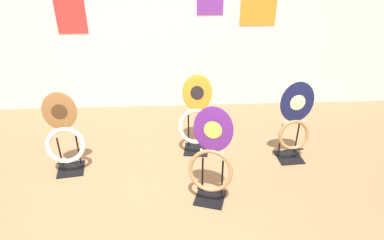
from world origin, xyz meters
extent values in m
plane|color=#8E6642|center=(0.00, 0.00, 0.00)|extent=(14.00, 14.00, 0.00)
cube|color=silver|center=(0.00, 2.50, 1.30)|extent=(8.00, 0.06, 2.60)
cube|color=orange|center=(1.42, 2.47, 1.45)|extent=(0.48, 0.01, 0.55)
cube|color=red|center=(-1.03, 2.47, 1.39)|extent=(0.39, 0.01, 0.58)
cube|color=black|center=(0.53, 1.26, 0.01)|extent=(0.31, 0.31, 0.01)
cylinder|color=black|center=(0.44, 1.37, 0.22)|extent=(0.02, 0.02, 0.41)
cylinder|color=black|center=(0.64, 1.34, 0.22)|extent=(0.02, 0.02, 0.41)
cylinder|color=black|center=(0.52, 1.19, 0.17)|extent=(0.22, 0.05, 0.02)
torus|color=beige|center=(0.52, 1.24, 0.34)|extent=(0.43, 0.28, 0.38)
ellipsoid|color=orange|center=(0.54, 1.39, 0.70)|extent=(0.36, 0.20, 0.40)
ellipsoid|color=black|center=(0.54, 1.38, 0.70)|extent=(0.16, 0.07, 0.15)
sphere|color=silver|center=(0.44, 1.34, 0.50)|extent=(0.02, 0.02, 0.02)
sphere|color=silver|center=(0.63, 1.32, 0.50)|extent=(0.02, 0.02, 0.02)
cube|color=black|center=(-0.87, 0.95, 0.01)|extent=(0.32, 0.32, 0.01)
cylinder|color=black|center=(-0.98, 1.03, 0.19)|extent=(0.02, 0.02, 0.36)
cylinder|color=black|center=(-0.79, 1.05, 0.19)|extent=(0.02, 0.02, 0.36)
cylinder|color=black|center=(-0.86, 0.87, 0.15)|extent=(0.22, 0.05, 0.02)
torus|color=silver|center=(-0.87, 0.93, 0.33)|extent=(0.42, 0.20, 0.40)
ellipsoid|color=#936033|center=(-0.88, 0.99, 0.71)|extent=(0.34, 0.10, 0.41)
ellipsoid|color=#4C2D19|center=(-0.87, 0.97, 0.71)|extent=(0.15, 0.04, 0.16)
sphere|color=silver|center=(-0.97, 0.96, 0.50)|extent=(0.02, 0.02, 0.02)
sphere|color=silver|center=(-0.78, 0.99, 0.50)|extent=(0.02, 0.02, 0.02)
cube|color=black|center=(1.60, 1.05, 0.01)|extent=(0.30, 0.30, 0.01)
cylinder|color=black|center=(1.49, 1.13, 0.20)|extent=(0.02, 0.02, 0.39)
cylinder|color=black|center=(1.69, 1.15, 0.20)|extent=(0.02, 0.02, 0.39)
cylinder|color=black|center=(1.60, 0.97, 0.16)|extent=(0.22, 0.03, 0.02)
torus|color=#9E7042|center=(1.60, 1.03, 0.32)|extent=(0.36, 0.15, 0.35)
ellipsoid|color=#141942|center=(1.59, 1.08, 0.70)|extent=(0.38, 0.07, 0.46)
ellipsoid|color=beige|center=(1.59, 1.07, 0.70)|extent=(0.17, 0.03, 0.17)
sphere|color=silver|center=(1.49, 1.06, 0.47)|extent=(0.02, 0.02, 0.02)
sphere|color=silver|center=(1.70, 1.07, 0.47)|extent=(0.02, 0.02, 0.02)
cube|color=black|center=(0.61, 0.42, 0.01)|extent=(0.35, 0.35, 0.01)
cylinder|color=black|center=(0.54, 0.53, 0.21)|extent=(0.02, 0.02, 0.39)
cylinder|color=black|center=(0.73, 0.47, 0.21)|extent=(0.02, 0.02, 0.39)
cylinder|color=black|center=(0.59, 0.34, 0.17)|extent=(0.22, 0.08, 0.02)
torus|color=#9E7042|center=(0.61, 0.40, 0.35)|extent=(0.45, 0.26, 0.42)
ellipsoid|color=#60237F|center=(0.63, 0.46, 0.76)|extent=(0.37, 0.16, 0.44)
ellipsoid|color=#E5CC4C|center=(0.62, 0.45, 0.76)|extent=(0.16, 0.07, 0.17)
sphere|color=silver|center=(0.52, 0.47, 0.54)|extent=(0.02, 0.02, 0.02)
sphere|color=silver|center=(0.72, 0.41, 0.54)|extent=(0.02, 0.02, 0.02)
camera|label=1|loc=(0.30, -2.13, 2.32)|focal=32.00mm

